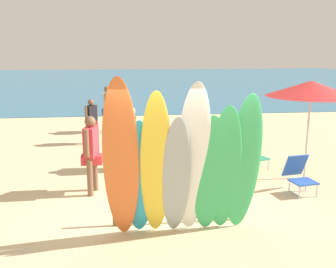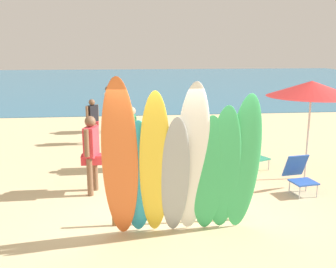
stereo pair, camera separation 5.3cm
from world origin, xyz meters
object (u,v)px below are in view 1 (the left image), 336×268
at_px(surfboard_white_4, 193,161).
at_px(beachgoer_strolling, 108,106).
at_px(surfboard_green_7, 244,164).
at_px(beach_chair_red, 252,152).
at_px(surfboard_yellow_2, 156,166).
at_px(beach_umbrella, 311,89).
at_px(surfboard_green_5, 209,175).
at_px(surfboard_orange_0, 121,161).
at_px(surfboard_teal_1, 139,179).
at_px(beach_chair_blue, 299,173).
at_px(beachgoer_photographing, 91,149).
at_px(surfboard_green_6, 225,170).
at_px(beachgoer_near_rack, 131,134).
at_px(surfboard_rack, 179,195).
at_px(surfboard_grey_3, 176,177).
at_px(beachgoer_by_water, 92,118).
at_px(beachgoer_midbeach, 157,127).

distance_m(surfboard_white_4, beachgoer_strolling, 8.66).
xyz_separation_m(surfboard_green_7, beach_chair_red, (1.38, 3.53, -0.79)).
distance_m(surfboard_yellow_2, beach_umbrella, 4.75).
height_order(surfboard_green_5, beachgoer_strolling, surfboard_green_5).
distance_m(surfboard_orange_0, surfboard_teal_1, 0.45).
bearing_deg(surfboard_green_7, beach_chair_blue, 38.46).
relative_size(surfboard_white_4, beach_umbrella, 1.14).
bearing_deg(beachgoer_photographing, beach_umbrella, -71.14).
xyz_separation_m(beachgoer_photographing, beach_umbrella, (5.02, 0.41, 1.19)).
relative_size(surfboard_green_6, beachgoer_near_rack, 1.39).
bearing_deg(beachgoer_strolling, surfboard_teal_1, 14.83).
height_order(surfboard_white_4, beachgoer_near_rack, surfboard_white_4).
bearing_deg(beach_umbrella, surfboard_rack, -148.32).
bearing_deg(surfboard_rack, surfboard_green_6, -34.52).
relative_size(beachgoer_photographing, beach_chair_blue, 2.07).
relative_size(surfboard_teal_1, surfboard_grey_3, 0.96).
xyz_separation_m(surfboard_teal_1, surfboard_yellow_2, (0.26, -0.12, 0.23)).
xyz_separation_m(surfboard_green_7, beachgoer_photographing, (-2.65, 2.14, -0.23)).
distance_m(surfboard_yellow_2, beachgoer_strolling, 8.61).
height_order(surfboard_green_5, surfboard_green_6, surfboard_green_6).
height_order(surfboard_rack, beachgoer_photographing, beachgoer_photographing).
relative_size(surfboard_grey_3, surfboard_white_4, 0.81).
bearing_deg(beachgoer_near_rack, surfboard_grey_3, 4.94).
bearing_deg(surfboard_rack, beach_umbrella, 31.68).
xyz_separation_m(surfboard_green_6, beachgoer_by_water, (-2.67, 6.65, -0.27)).
bearing_deg(beachgoer_strolling, beach_chair_blue, 41.99).
bearing_deg(beachgoer_midbeach, beach_chair_red, 25.70).
distance_m(surfboard_orange_0, surfboard_green_5, 1.47).
xyz_separation_m(surfboard_green_6, beachgoer_photographing, (-2.33, 2.15, -0.15)).
height_order(surfboard_rack, beachgoer_by_water, beachgoer_by_water).
xyz_separation_m(surfboard_green_6, beach_chair_blue, (2.12, 1.68, -0.69)).
height_order(surfboard_green_5, beachgoer_by_water, surfboard_green_5).
xyz_separation_m(surfboard_yellow_2, beachgoer_strolling, (-1.06, 8.54, -0.26)).
xyz_separation_m(beachgoer_near_rack, beach_umbrella, (4.13, -1.15, 1.22)).
distance_m(surfboard_green_5, beachgoer_strolling, 8.66).
relative_size(surfboard_rack, beach_chair_blue, 2.94).
relative_size(surfboard_teal_1, beachgoer_by_water, 1.41).
relative_size(surfboard_orange_0, beachgoer_by_water, 1.86).
height_order(surfboard_yellow_2, surfboard_green_7, surfboard_yellow_2).
relative_size(surfboard_green_7, beachgoer_photographing, 1.44).
bearing_deg(surfboard_green_7, beachgoer_midbeach, 96.87).
height_order(surfboard_green_6, beach_chair_blue, surfboard_green_6).
bearing_deg(surfboard_grey_3, beachgoer_by_water, 106.15).
bearing_deg(beach_chair_blue, beachgoer_midbeach, 121.52).
bearing_deg(beachgoer_midbeach, surfboard_green_7, -22.61).
relative_size(beachgoer_by_water, beachgoer_photographing, 0.87).
distance_m(surfboard_rack, surfboard_yellow_2, 1.03).
bearing_deg(beach_chair_red, beachgoer_near_rack, 152.72).
xyz_separation_m(beachgoer_by_water, beach_chair_red, (4.37, -3.12, -0.43)).
bearing_deg(surfboard_grey_3, surfboard_green_5, 9.23).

